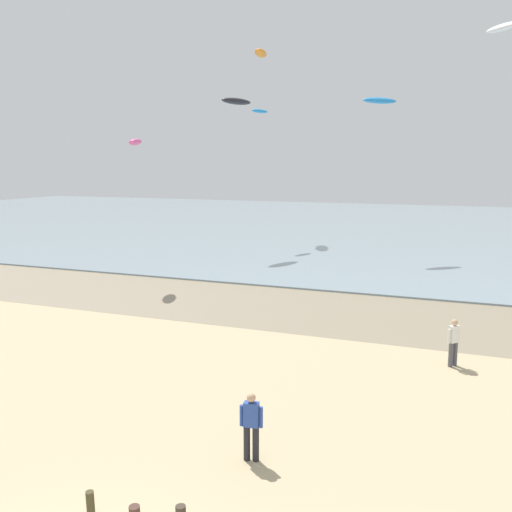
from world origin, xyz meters
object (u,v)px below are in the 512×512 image
person_mid_beach (251,425)px  kite_aloft_6 (380,100)px  kite_aloft_9 (260,111)px  kite_aloft_5 (503,27)px  person_right_flank (454,341)px  kite_aloft_3 (236,101)px  kite_aloft_0 (261,53)px  kite_aloft_8 (135,142)px

person_mid_beach → kite_aloft_6: bearing=94.4°
kite_aloft_6 → kite_aloft_9: (-10.39, 1.97, -0.27)m
kite_aloft_5 → kite_aloft_6: kite_aloft_5 is taller
person_right_flank → kite_aloft_5: (1.56, 26.40, 15.98)m
kite_aloft_3 → kite_aloft_6: kite_aloft_3 is taller
person_right_flank → kite_aloft_0: (-19.35, 31.72, 16.48)m
kite_aloft_0 → kite_aloft_6: kite_aloft_0 is taller
person_right_flank → kite_aloft_6: kite_aloft_6 is taller
kite_aloft_5 → kite_aloft_9: bearing=48.2°
person_mid_beach → kite_aloft_9: bearing=110.6°
person_mid_beach → kite_aloft_6: size_ratio=0.60×
kite_aloft_5 → kite_aloft_8: bearing=88.1°
kite_aloft_0 → kite_aloft_3: kite_aloft_0 is taller
kite_aloft_3 → kite_aloft_8: bearing=-164.0°
person_mid_beach → kite_aloft_8: (-14.05, 16.96, 7.42)m
kite_aloft_8 → kite_aloft_0: bearing=-21.0°
kite_aloft_0 → kite_aloft_9: kite_aloft_0 is taller
kite_aloft_0 → kite_aloft_5: bearing=-119.6°
kite_aloft_3 → kite_aloft_5: (18.94, 5.19, 5.02)m
kite_aloft_0 → kite_aloft_6: 15.98m
person_mid_beach → kite_aloft_0: (-15.09, 40.29, 16.48)m
person_right_flank → kite_aloft_8: size_ratio=0.81×
person_right_flank → kite_aloft_6: bearing=105.9°
kite_aloft_3 → kite_aloft_8: size_ratio=1.47×
kite_aloft_0 → kite_aloft_6: size_ratio=1.20×
person_right_flank → kite_aloft_9: size_ratio=0.85×
kite_aloft_0 → kite_aloft_8: (1.04, -23.34, -9.06)m
person_right_flank → kite_aloft_3: (-17.37, 21.21, 10.96)m
person_right_flank → kite_aloft_8: bearing=155.4°
person_mid_beach → kite_aloft_6: kite_aloft_6 is taller
kite_aloft_0 → kite_aloft_5: size_ratio=1.07×
kite_aloft_9 → kite_aloft_8: bearing=14.2°
person_right_flank → kite_aloft_5: kite_aloft_5 is taller
person_right_flank → kite_aloft_5: bearing=86.6°
kite_aloft_9 → kite_aloft_6: bearing=97.4°
person_right_flank → kite_aloft_6: size_ratio=0.60×
kite_aloft_3 → kite_aloft_5: bearing=-54.5°
person_right_flank → kite_aloft_8: (-18.31, 8.38, 7.42)m
person_right_flank → kite_aloft_0: bearing=121.4°
person_mid_beach → kite_aloft_0: 46.08m
kite_aloft_8 → kite_aloft_9: 17.59m
person_right_flank → kite_aloft_9: (-17.13, 25.65, 10.58)m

